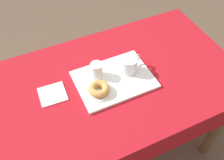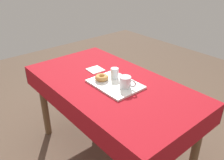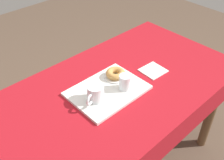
# 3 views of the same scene
# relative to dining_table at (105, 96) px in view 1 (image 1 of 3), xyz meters

# --- Properties ---
(ground_plane) EXTENTS (6.00, 6.00, 0.00)m
(ground_plane) POSITION_rel_dining_table_xyz_m (0.00, 0.00, -0.65)
(ground_plane) COLOR brown
(dining_table) EXTENTS (1.47, 0.80, 0.75)m
(dining_table) POSITION_rel_dining_table_xyz_m (0.00, 0.00, 0.00)
(dining_table) COLOR #A8141E
(dining_table) RESTS_ON ground
(serving_tray) EXTENTS (0.39, 0.29, 0.02)m
(serving_tray) POSITION_rel_dining_table_xyz_m (0.06, -0.00, 0.12)
(serving_tray) COLOR white
(serving_tray) RESTS_ON dining_table
(tea_mug_left) EXTENTS (0.13, 0.09, 0.09)m
(tea_mug_left) POSITION_rel_dining_table_xyz_m (0.15, 0.02, 0.16)
(tea_mug_left) COLOR white
(tea_mug_left) RESTS_ON serving_tray
(water_glass_near) EXTENTS (0.06, 0.06, 0.08)m
(water_glass_near) POSITION_rel_dining_table_xyz_m (-0.02, 0.06, 0.16)
(water_glass_near) COLOR white
(water_glass_near) RESTS_ON serving_tray
(donut_plate_left) EXTENTS (0.13, 0.13, 0.01)m
(donut_plate_left) POSITION_rel_dining_table_xyz_m (-0.05, -0.05, 0.13)
(donut_plate_left) COLOR white
(donut_plate_left) RESTS_ON serving_tray
(sugar_donut_left) EXTENTS (0.11, 0.11, 0.04)m
(sugar_donut_left) POSITION_rel_dining_table_xyz_m (-0.05, -0.05, 0.15)
(sugar_donut_left) COLOR tan
(sugar_donut_left) RESTS_ON donut_plate_left
(paper_napkin) EXTENTS (0.14, 0.13, 0.01)m
(paper_napkin) POSITION_rel_dining_table_xyz_m (-0.26, 0.05, 0.11)
(paper_napkin) COLOR white
(paper_napkin) RESTS_ON dining_table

